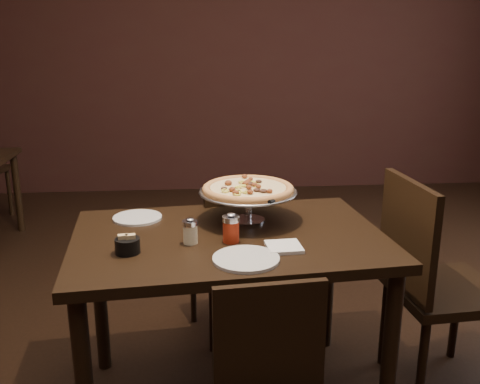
{
  "coord_description": "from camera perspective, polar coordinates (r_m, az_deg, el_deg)",
  "views": [
    {
      "loc": [
        -0.21,
        -2.07,
        1.57
      ],
      "look_at": [
        -0.03,
        0.03,
        0.96
      ],
      "focal_mm": 40.0,
      "sensor_mm": 36.0,
      "label": 1
    }
  ],
  "objects": [
    {
      "name": "plate_near",
      "position": [
        1.95,
        0.65,
        -7.14
      ],
      "size": [
        0.24,
        0.24,
        0.01
      ],
      "primitive_type": "cylinder",
      "color": "silver",
      "rests_on": "dining_table"
    },
    {
      "name": "parmesan_shaker",
      "position": [
        2.1,
        -5.32,
        -4.2
      ],
      "size": [
        0.06,
        0.06,
        0.11
      ],
      "color": "#F9F1C1",
      "rests_on": "dining_table"
    },
    {
      "name": "plate_left",
      "position": [
        2.43,
        -10.89,
        -2.7
      ],
      "size": [
        0.22,
        0.22,
        0.01
      ],
      "primitive_type": "cylinder",
      "color": "silver",
      "rests_on": "dining_table"
    },
    {
      "name": "napkin_stack",
      "position": [
        2.06,
        4.7,
        -5.86
      ],
      "size": [
        0.14,
        0.14,
        0.01
      ],
      "primitive_type": "cube",
      "rotation": [
        0.0,
        0.0,
        0.06
      ],
      "color": "silver",
      "rests_on": "dining_table"
    },
    {
      "name": "dining_table",
      "position": [
        2.24,
        -1.18,
        -7.05
      ],
      "size": [
        1.34,
        0.96,
        0.79
      ],
      "rotation": [
        0.0,
        0.0,
        0.09
      ],
      "color": "black",
      "rests_on": "ground"
    },
    {
      "name": "packet_caddy",
      "position": [
        2.05,
        -11.92,
        -5.56
      ],
      "size": [
        0.09,
        0.09,
        0.07
      ],
      "rotation": [
        0.0,
        0.0,
        0.19
      ],
      "color": "black",
      "rests_on": "dining_table"
    },
    {
      "name": "chair_side",
      "position": [
        2.55,
        19.7,
        -8.62
      ],
      "size": [
        0.5,
        0.5,
        1.0
      ],
      "rotation": [
        0.0,
        0.0,
        1.65
      ],
      "color": "black",
      "rests_on": "ground"
    },
    {
      "name": "chair_far",
      "position": [
        2.82,
        -0.58,
        -6.84
      ],
      "size": [
        0.5,
        0.5,
        0.85
      ],
      "rotation": [
        0.0,
        0.0,
        3.45
      ],
      "color": "black",
      "rests_on": "ground"
    },
    {
      "name": "serving_spatula",
      "position": [
        2.19,
        3.95,
        -0.85
      ],
      "size": [
        0.15,
        0.15,
        0.02
      ],
      "rotation": [
        0.0,
        0.0,
        -0.69
      ],
      "color": "silver",
      "rests_on": "pizza_stand"
    },
    {
      "name": "pizza_stand",
      "position": [
        2.32,
        0.86,
        0.28
      ],
      "size": [
        0.43,
        0.43,
        0.18
      ],
      "color": "silver",
      "rests_on": "dining_table"
    },
    {
      "name": "pepper_flake_shaker",
      "position": [
        2.1,
        -0.97,
        -3.9
      ],
      "size": [
        0.07,
        0.07,
        0.12
      ],
      "color": "maroon",
      "rests_on": "dining_table"
    },
    {
      "name": "room",
      "position": [
        2.12,
        2.59,
        11.62
      ],
      "size": [
        6.04,
        7.04,
        2.84
      ],
      "color": "black",
      "rests_on": "ground"
    }
  ]
}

